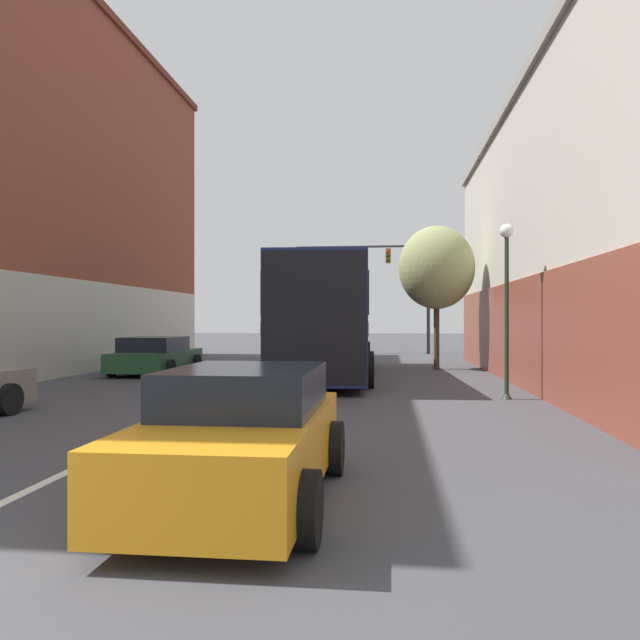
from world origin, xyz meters
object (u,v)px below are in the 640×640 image
(bus, at_px, (327,315))
(traffic_signal_gantry, at_px, (383,270))
(hatchback_foreground, at_px, (242,437))
(street_tree_near, at_px, (437,268))
(parked_car_left_near, at_px, (156,356))
(street_lamp, at_px, (507,295))

(bus, height_order, traffic_signal_gantry, traffic_signal_gantry)
(hatchback_foreground, distance_m, street_tree_near, 17.91)
(traffic_signal_gantry, distance_m, street_tree_near, 10.84)
(bus, relative_size, parked_car_left_near, 2.64)
(hatchback_foreground, xyz_separation_m, traffic_signal_gantry, (1.26, 27.93, 3.92))
(traffic_signal_gantry, bearing_deg, street_tree_near, -79.02)
(traffic_signal_gantry, xyz_separation_m, street_tree_near, (2.06, -10.61, -0.78))
(street_tree_near, bearing_deg, traffic_signal_gantry, 100.98)
(hatchback_foreground, height_order, street_lamp, street_lamp)
(street_lamp, bearing_deg, traffic_signal_gantry, 98.81)
(parked_car_left_near, relative_size, traffic_signal_gantry, 0.62)
(street_tree_near, bearing_deg, bus, -140.78)
(hatchback_foreground, bearing_deg, traffic_signal_gantry, -2.17)
(hatchback_foreground, relative_size, street_tree_near, 0.73)
(parked_car_left_near, height_order, traffic_signal_gantry, traffic_signal_gantry)
(parked_car_left_near, relative_size, street_lamp, 1.10)
(hatchback_foreground, bearing_deg, parked_car_left_near, 24.46)
(hatchback_foreground, relative_size, traffic_signal_gantry, 0.53)
(parked_car_left_near, xyz_separation_m, traffic_signal_gantry, (7.70, 13.48, 3.96))
(traffic_signal_gantry, bearing_deg, parked_car_left_near, -119.75)
(parked_car_left_near, bearing_deg, traffic_signal_gantry, -29.70)
(bus, xyz_separation_m, hatchback_foreground, (0.48, -14.21, -1.35))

